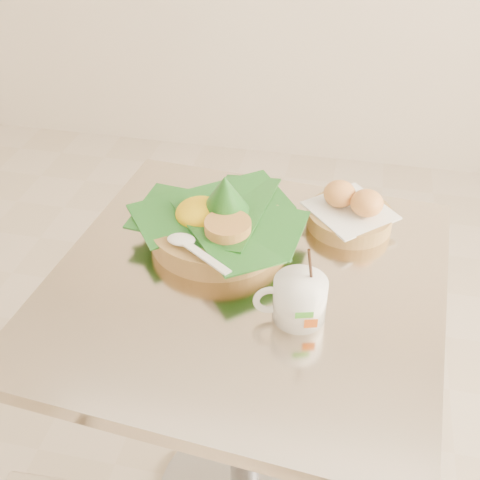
% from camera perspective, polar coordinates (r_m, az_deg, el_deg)
% --- Properties ---
extents(cafe_table, '(0.76, 0.76, 0.75)m').
position_cam_1_polar(cafe_table, '(1.25, 0.55, -11.35)').
color(cafe_table, gray).
rests_on(cafe_table, floor).
extents(rice_basket, '(0.33, 0.33, 0.17)m').
position_cam_1_polar(rice_basket, '(1.16, -2.15, 1.82)').
color(rice_basket, '#B1864B').
rests_on(rice_basket, cafe_table).
extents(bread_basket, '(0.20, 0.20, 0.09)m').
position_cam_1_polar(bread_basket, '(1.23, 10.43, 2.63)').
color(bread_basket, '#B1864B').
rests_on(bread_basket, cafe_table).
extents(coffee_mug, '(0.12, 0.09, 0.15)m').
position_cam_1_polar(coffee_mug, '(1.00, 5.55, -5.53)').
color(coffee_mug, white).
rests_on(coffee_mug, cafe_table).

